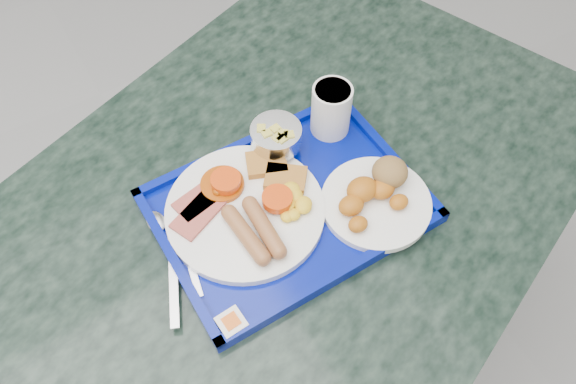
{
  "coord_description": "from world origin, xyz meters",
  "views": [
    {
      "loc": [
        0.51,
        -0.31,
        1.56
      ],
      "look_at": [
        0.77,
        0.12,
        0.81
      ],
      "focal_mm": 35.0,
      "sensor_mm": 36.0,
      "label": 1
    }
  ],
  "objects_px": {
    "main_plate": "(249,207)",
    "juice_cup": "(331,108)",
    "bread_plate": "(377,195)",
    "fruit_bowl": "(276,137)",
    "tray": "(288,207)",
    "table": "(282,252)"
  },
  "relations": [
    {
      "from": "table",
      "to": "bread_plate",
      "type": "relative_size",
      "value": 7.77
    },
    {
      "from": "fruit_bowl",
      "to": "bread_plate",
      "type": "bearing_deg",
      "value": -63.56
    },
    {
      "from": "table",
      "to": "main_plate",
      "type": "bearing_deg",
      "value": -177.92
    },
    {
      "from": "table",
      "to": "bread_plate",
      "type": "xyz_separation_m",
      "value": [
        0.13,
        -0.09,
        0.23
      ]
    },
    {
      "from": "main_plate",
      "to": "juice_cup",
      "type": "height_order",
      "value": "juice_cup"
    },
    {
      "from": "table",
      "to": "tray",
      "type": "xyz_separation_m",
      "value": [
        -0.0,
        -0.03,
        0.2
      ]
    },
    {
      "from": "main_plate",
      "to": "juice_cup",
      "type": "xyz_separation_m",
      "value": [
        0.21,
        0.08,
        0.04
      ]
    },
    {
      "from": "fruit_bowl",
      "to": "juice_cup",
      "type": "bearing_deg",
      "value": -1.72
    },
    {
      "from": "bread_plate",
      "to": "juice_cup",
      "type": "relative_size",
      "value": 1.86
    },
    {
      "from": "tray",
      "to": "main_plate",
      "type": "relative_size",
      "value": 1.64
    },
    {
      "from": "table",
      "to": "juice_cup",
      "type": "relative_size",
      "value": 14.44
    },
    {
      "from": "main_plate",
      "to": "bread_plate",
      "type": "xyz_separation_m",
      "value": [
        0.19,
        -0.09,
        0.01
      ]
    },
    {
      "from": "juice_cup",
      "to": "bread_plate",
      "type": "bearing_deg",
      "value": -97.5
    },
    {
      "from": "table",
      "to": "tray",
      "type": "height_order",
      "value": "tray"
    },
    {
      "from": "main_plate",
      "to": "fruit_bowl",
      "type": "height_order",
      "value": "fruit_bowl"
    },
    {
      "from": "fruit_bowl",
      "to": "juice_cup",
      "type": "relative_size",
      "value": 0.9
    },
    {
      "from": "table",
      "to": "main_plate",
      "type": "height_order",
      "value": "main_plate"
    },
    {
      "from": "fruit_bowl",
      "to": "juice_cup",
      "type": "xyz_separation_m",
      "value": [
        0.11,
        -0.0,
        0.01
      ]
    },
    {
      "from": "main_plate",
      "to": "juice_cup",
      "type": "distance_m",
      "value": 0.23
    },
    {
      "from": "tray",
      "to": "table",
      "type": "bearing_deg",
      "value": 87.38
    },
    {
      "from": "tray",
      "to": "main_plate",
      "type": "bearing_deg",
      "value": 159.34
    },
    {
      "from": "bread_plate",
      "to": "fruit_bowl",
      "type": "bearing_deg",
      "value": 116.44
    }
  ]
}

